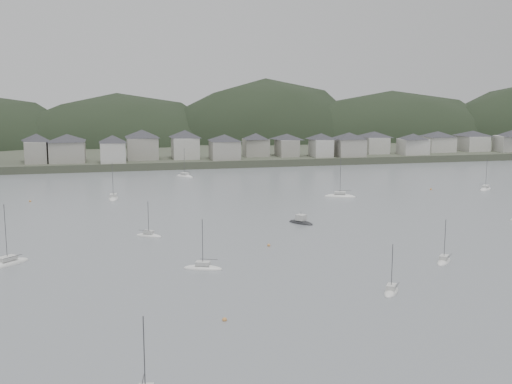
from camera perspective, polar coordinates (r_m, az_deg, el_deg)
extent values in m
plane|color=slate|center=(97.93, 9.96, -10.52)|extent=(900.00, 900.00, 0.00)
cube|color=#383D2D|center=(382.72, -7.36, 4.59)|extent=(900.00, 250.00, 3.00)
ellipsoid|color=black|center=(360.15, -12.10, 2.32)|extent=(132.08, 90.41, 79.74)
ellipsoid|color=black|center=(370.88, 0.84, 2.31)|extent=(133.88, 88.37, 101.41)
ellipsoid|color=black|center=(390.58, 11.83, 2.82)|extent=(165.81, 81.78, 82.55)
cube|color=#A19E93|center=(269.41, -18.91, 3.40)|extent=(8.34, 12.91, 8.59)
pyramid|color=#2B2C31|center=(268.91, -18.97, 4.62)|extent=(15.78, 15.78, 3.01)
cube|color=#A19E93|center=(267.79, -16.43, 3.46)|extent=(13.68, 13.35, 8.36)
pyramid|color=#2B2C31|center=(267.31, -16.49, 4.66)|extent=(20.07, 20.07, 2.93)
cube|color=#B5B3AA|center=(261.99, -12.62, 3.46)|extent=(9.78, 10.20, 8.08)
pyramid|color=#2B2C31|center=(261.51, -12.66, 4.65)|extent=(14.83, 14.83, 2.83)
cube|color=#A19E93|center=(271.83, -10.09, 3.86)|extent=(12.59, 13.33, 9.09)
pyramid|color=#2B2C31|center=(271.32, -10.13, 5.15)|extent=(19.24, 19.24, 3.18)
cube|color=#B5B3AA|center=(271.73, -6.32, 3.92)|extent=(10.74, 12.17, 8.87)
pyramid|color=#2B2C31|center=(271.23, -6.34, 5.18)|extent=(17.01, 17.01, 3.10)
cube|color=#A19E93|center=(267.55, -2.81, 3.76)|extent=(11.63, 12.09, 7.69)
pyramid|color=#2B2C31|center=(267.09, -2.82, 4.87)|extent=(17.61, 17.61, 2.69)
cube|color=#A19E93|center=(279.04, -0.02, 3.98)|extent=(10.37, 9.35, 7.44)
pyramid|color=#2B2C31|center=(278.61, -0.02, 5.00)|extent=(14.65, 14.65, 2.60)
cube|color=#A19E93|center=(280.01, 2.77, 3.96)|extent=(8.24, 12.20, 7.22)
pyramid|color=#2B2C31|center=(279.59, 2.78, 4.96)|extent=(15.17, 15.17, 2.53)
cube|color=#B5B3AA|center=(279.07, 5.81, 3.93)|extent=(8.06, 10.91, 7.46)
pyramid|color=#2B2C31|center=(278.64, 5.83, 4.96)|extent=(14.08, 14.08, 2.61)
cube|color=#A19E93|center=(281.84, 8.29, 3.95)|extent=(11.73, 11.78, 7.66)
pyramid|color=#2B2C31|center=(281.41, 8.31, 5.00)|extent=(17.46, 17.46, 2.68)
cube|color=#B5B3AA|center=(296.90, 10.46, 4.14)|extent=(10.19, 13.02, 7.33)
pyramid|color=#2B2C31|center=(296.50, 10.49, 5.09)|extent=(17.23, 17.23, 2.57)
cube|color=#B5B3AA|center=(295.21, 13.80, 3.95)|extent=(11.70, 9.81, 6.88)
pyramid|color=#2B2C31|center=(294.82, 13.84, 4.85)|extent=(15.97, 15.97, 2.41)
cube|color=#B5B3AA|center=(310.81, 15.86, 4.13)|extent=(12.83, 12.48, 7.00)
pyramid|color=#2B2C31|center=(310.44, 15.90, 5.00)|extent=(18.79, 18.79, 2.45)
cube|color=#B5B3AA|center=(320.43, 18.70, 4.14)|extent=(11.07, 13.50, 6.97)
pyramid|color=#2B2C31|center=(320.07, 18.75, 4.98)|extent=(18.25, 18.25, 2.44)
cube|color=#B5B3AA|center=(322.30, 21.74, 4.03)|extent=(13.75, 9.12, 7.34)
pyramid|color=#2B2C31|center=(321.93, 21.80, 4.91)|extent=(16.97, 16.97, 2.57)
ellipsoid|color=silver|center=(195.18, 7.48, -0.43)|extent=(9.93, 6.40, 1.90)
cube|color=beige|center=(194.97, 7.49, -0.07)|extent=(3.86, 3.19, 0.70)
cylinder|color=#3F3F42|center=(194.24, 7.52, 1.33)|extent=(0.12, 0.12, 11.86)
cylinder|color=#3F3F42|center=(196.03, 7.86, 0.14)|extent=(3.99, 1.71, 0.10)
ellipsoid|color=silver|center=(129.62, -21.24, -6.03)|extent=(8.61, 8.36, 1.82)
cube|color=beige|center=(129.32, -21.27, -5.52)|extent=(3.69, 3.64, 0.70)
cylinder|color=#3F3F42|center=(128.26, -21.39, -3.52)|extent=(0.12, 0.12, 11.36)
cylinder|color=#3F3F42|center=(127.93, -20.83, -5.39)|extent=(3.04, 2.88, 0.10)
ellipsoid|color=silver|center=(220.24, 19.75, 0.21)|extent=(7.66, 7.11, 1.59)
cube|color=beige|center=(220.08, 19.77, 0.49)|extent=(3.24, 3.14, 0.70)
cylinder|color=#3F3F42|center=(219.53, 19.83, 1.53)|extent=(0.12, 0.12, 9.91)
cylinder|color=#3F3F42|center=(220.20, 19.41, 0.66)|extent=(2.76, 2.41, 0.10)
ellipsoid|color=silver|center=(145.22, -9.53, -3.89)|extent=(6.32, 4.89, 1.24)
cube|color=beige|center=(145.01, -9.54, -3.54)|extent=(2.56, 2.28, 0.70)
cylinder|color=#3F3F42|center=(144.35, -9.57, -2.34)|extent=(0.12, 0.12, 7.73)
cylinder|color=#3F3F42|center=(144.28, -9.91, -3.39)|extent=(2.43, 1.52, 0.10)
ellipsoid|color=silver|center=(127.71, 16.38, -6.00)|extent=(5.86, 6.22, 1.30)
cube|color=beige|center=(127.47, 16.40, -5.59)|extent=(2.57, 2.64, 0.70)
cylinder|color=#3F3F42|center=(126.69, 16.47, -4.16)|extent=(0.12, 0.12, 8.10)
cylinder|color=#3F3F42|center=(126.98, 16.91, -5.41)|extent=(2.01, 2.24, 0.10)
ellipsoid|color=silver|center=(118.57, -4.75, -6.83)|extent=(7.66, 4.84, 1.46)
cube|color=beige|center=(118.29, -4.76, -6.35)|extent=(2.97, 2.43, 0.70)
cylinder|color=#3F3F42|center=(117.34, -4.78, -4.62)|extent=(0.12, 0.12, 9.13)
cylinder|color=#3F3F42|center=(118.76, -4.21, -6.00)|extent=(3.10, 1.29, 0.10)
ellipsoid|color=silver|center=(238.45, -6.37, 1.37)|extent=(7.04, 8.48, 1.69)
cube|color=beige|center=(238.29, -6.38, 1.65)|extent=(3.21, 3.49, 0.70)
cylinder|color=#3F3F42|center=(237.76, -6.40, 2.67)|extent=(0.12, 0.12, 10.56)
cylinder|color=#3F3F42|center=(239.55, -6.21, 1.82)|extent=(2.25, 3.18, 0.10)
ellipsoid|color=silver|center=(107.57, 11.94, -8.71)|extent=(5.24, 6.30, 1.26)
cube|color=beige|center=(107.29, 11.96, -8.24)|extent=(2.39, 2.59, 0.70)
cylinder|color=#3F3F42|center=(106.39, 12.02, -6.63)|extent=(0.12, 0.12, 7.85)
cylinder|color=#3F3F42|center=(106.59, 12.50, -8.07)|extent=(1.70, 2.37, 0.10)
ellipsoid|color=silver|center=(194.69, -12.58, -0.60)|extent=(3.30, 8.70, 1.71)
cube|color=beige|center=(194.49, -12.59, -0.27)|extent=(2.08, 3.11, 0.70)
cylinder|color=#3F3F42|center=(193.83, -12.64, 0.99)|extent=(0.12, 0.12, 10.67)
cylinder|color=#3F3F42|center=(192.89, -12.56, -0.18)|extent=(0.36, 3.84, 0.10)
cylinder|color=#3F3F42|center=(70.64, -9.92, -14.36)|extent=(0.12, 0.12, 9.25)
cylinder|color=#3F3F42|center=(73.16, -10.06, -16.24)|extent=(0.60, 3.31, 0.10)
ellipsoid|color=black|center=(156.95, 4.02, -2.78)|extent=(6.17, 7.18, 1.55)
cube|color=beige|center=(156.66, 4.02, -2.28)|extent=(2.83, 2.86, 1.40)
cylinder|color=#3F3F42|center=(156.48, 4.03, -1.95)|extent=(0.10, 0.10, 1.20)
sphere|color=#C78542|center=(196.85, -19.47, -0.78)|extent=(0.70, 0.70, 0.70)
sphere|color=#C78542|center=(191.66, -12.73, -0.74)|extent=(0.70, 0.70, 0.70)
sphere|color=#C78542|center=(93.35, -2.82, -11.29)|extent=(0.70, 0.70, 0.70)
sphere|color=#C78542|center=(214.78, 15.31, 0.24)|extent=(0.70, 0.70, 0.70)
sphere|color=#C78542|center=(134.63, 1.14, -4.78)|extent=(0.70, 0.70, 0.70)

